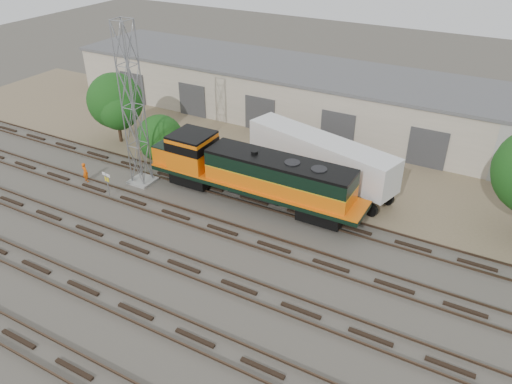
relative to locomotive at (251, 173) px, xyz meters
The scene contains 11 objects.
ground 6.45m from the locomotive, 87.66° to the right, with size 140.00×140.00×0.00m, color #47423A.
dirt_strip 9.30m from the locomotive, 88.44° to the left, with size 80.00×16.00×0.02m, color #726047.
tracks 9.29m from the locomotive, 88.44° to the right, with size 80.00×20.40×0.28m.
warehouse 16.98m from the locomotive, 89.02° to the left, with size 58.40×10.40×5.30m.
locomotive is the anchor object (origin of this frame).
signal_tower 10.04m from the locomotive, 169.17° to the right, with size 1.88×1.88×12.73m.
sign_post 10.89m from the locomotive, 152.94° to the right, with size 0.88×0.17×2.17m.
worker 13.81m from the locomotive, 163.60° to the right, with size 0.60×0.39×1.65m, color #E8590C.
semi_trailer 6.09m from the locomotive, 52.00° to the left, with size 13.16×5.94×3.98m.
tree_west 16.12m from the locomotive, 168.71° to the left, with size 5.26×5.01×6.56m.
tree_mid 10.72m from the locomotive, 166.49° to the left, with size 4.29×4.09×4.09m.
Camera 1 is at (15.74, -22.14, 19.85)m, focal length 35.00 mm.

